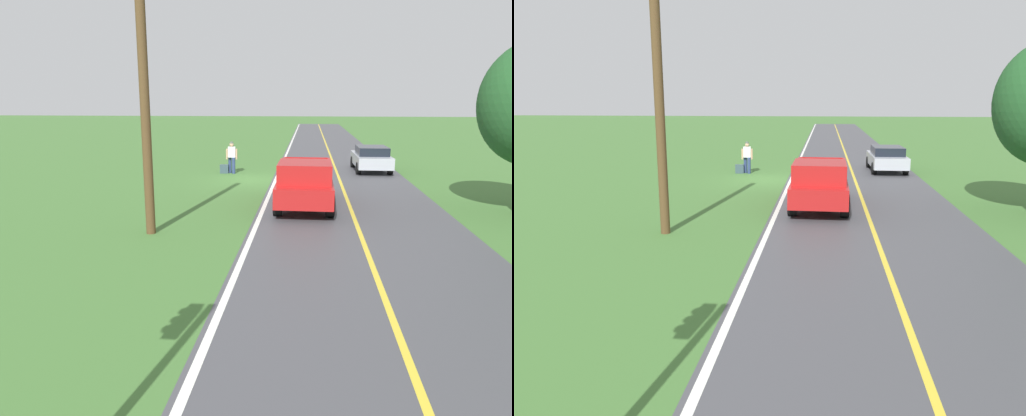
% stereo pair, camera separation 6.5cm
% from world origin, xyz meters
% --- Properties ---
extents(ground_plane, '(200.00, 200.00, 0.00)m').
position_xyz_m(ground_plane, '(0.00, 0.00, 0.00)').
color(ground_plane, '#427033').
extents(road_surface, '(6.81, 120.00, 0.00)m').
position_xyz_m(road_surface, '(-4.37, 0.00, 0.00)').
color(road_surface, '#47474C').
rests_on(road_surface, ground).
extents(lane_edge_line, '(0.16, 117.60, 0.00)m').
position_xyz_m(lane_edge_line, '(-1.15, 0.00, 0.01)').
color(lane_edge_line, silver).
rests_on(lane_edge_line, ground).
extents(lane_centre_line, '(0.14, 117.60, 0.00)m').
position_xyz_m(lane_centre_line, '(-4.37, 0.00, 0.01)').
color(lane_centre_line, gold).
rests_on(lane_centre_line, ground).
extents(hitchhiker_walking, '(0.62, 0.51, 1.75)m').
position_xyz_m(hitchhiker_walking, '(1.41, -2.17, 0.98)').
color(hitchhiker_walking, navy).
rests_on(hitchhiker_walking, ground).
extents(suitcase_carried, '(0.48, 0.24, 0.48)m').
position_xyz_m(suitcase_carried, '(1.83, -2.05, 0.24)').
color(suitcase_carried, '#384C56').
rests_on(suitcase_carried, ground).
extents(pickup_truck_passing, '(2.14, 5.42, 1.82)m').
position_xyz_m(pickup_truck_passing, '(-2.66, 6.17, 0.97)').
color(pickup_truck_passing, '#B21919').
rests_on(pickup_truck_passing, ground).
extents(sedan_near_oncoming, '(1.99, 4.43, 1.41)m').
position_xyz_m(sedan_near_oncoming, '(-6.31, -3.82, 0.75)').
color(sedan_near_oncoming, '#B2B7C1').
rests_on(sedan_near_oncoming, ground).
extents(utility_pole_roadside, '(0.28, 0.28, 7.86)m').
position_xyz_m(utility_pole_roadside, '(1.92, 10.27, 3.93)').
color(utility_pole_roadside, brown).
rests_on(utility_pole_roadside, ground).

